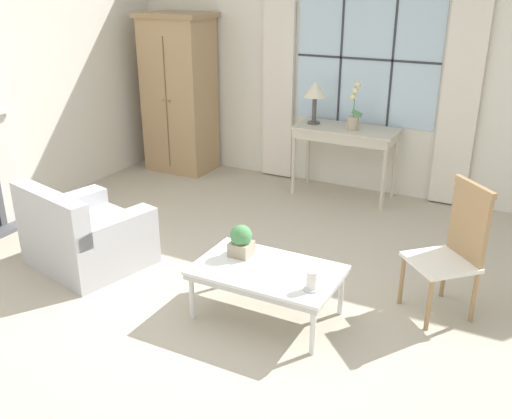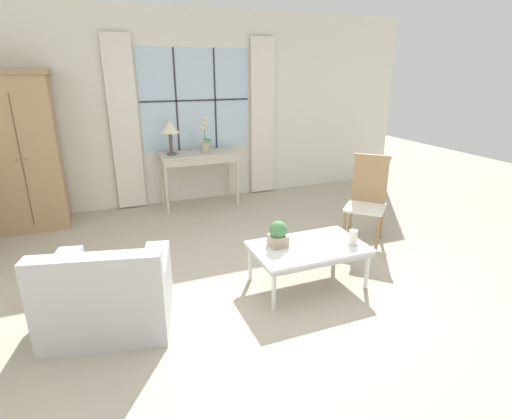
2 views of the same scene
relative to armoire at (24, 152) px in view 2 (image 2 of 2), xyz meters
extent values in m
plane|color=#B2A893|center=(2.32, -2.66, -1.00)|extent=(14.00, 14.00, 0.00)
cube|color=silver|center=(2.32, 0.37, 0.40)|extent=(7.20, 0.06, 2.80)
cube|color=silver|center=(2.32, 0.34, 0.54)|extent=(1.65, 0.01, 1.47)
cube|color=#2D2D33|center=(2.02, 0.33, 0.54)|extent=(0.02, 0.02, 1.47)
cube|color=#2D2D33|center=(2.62, 0.33, 0.54)|extent=(0.02, 0.02, 1.47)
cube|color=#2D2D33|center=(2.32, 0.33, 0.54)|extent=(1.65, 0.02, 0.02)
cube|color=silver|center=(1.26, 0.29, 0.23)|extent=(0.39, 0.06, 2.42)
cube|color=silver|center=(3.38, 0.29, 0.23)|extent=(0.39, 0.06, 2.42)
cube|color=tan|center=(0.00, 0.00, -0.04)|extent=(0.81, 0.58, 1.92)
cube|color=#977752|center=(0.00, 0.00, 0.95)|extent=(0.89, 0.64, 0.06)
cube|color=brown|center=(0.00, -0.29, -0.07)|extent=(0.01, 0.01, 1.61)
sphere|color=#997F4C|center=(-0.05, -0.30, -0.04)|extent=(0.03, 0.03, 0.03)
sphere|color=#997F4C|center=(0.05, -0.30, -0.04)|extent=(0.03, 0.03, 0.03)
cube|color=beige|center=(2.24, 0.01, -0.20)|extent=(1.15, 0.53, 0.03)
cube|color=beige|center=(2.24, 0.01, -0.26)|extent=(1.10, 0.51, 0.10)
cylinder|color=beige|center=(1.70, -0.21, -0.61)|extent=(0.04, 0.04, 0.78)
cylinder|color=beige|center=(2.77, -0.21, -0.61)|extent=(0.04, 0.04, 0.78)
cylinder|color=beige|center=(1.70, 0.24, -0.61)|extent=(0.04, 0.04, 0.78)
cylinder|color=beige|center=(2.77, 0.24, -0.61)|extent=(0.04, 0.04, 0.78)
cylinder|color=#4C4742|center=(1.85, 0.01, -0.17)|extent=(0.14, 0.14, 0.02)
cylinder|color=#4C4742|center=(1.85, 0.01, -0.02)|extent=(0.05, 0.05, 0.29)
cone|color=beige|center=(1.85, 0.01, 0.21)|extent=(0.27, 0.27, 0.18)
cylinder|color=tan|center=(2.33, -0.04, -0.11)|extent=(0.13, 0.13, 0.15)
cylinder|color=#47844C|center=(2.33, -0.04, 0.16)|extent=(0.01, 0.01, 0.39)
cube|color=#47844C|center=(2.37, -0.04, 0.00)|extent=(0.12, 0.02, 0.08)
sphere|color=beige|center=(2.31, -0.03, 0.18)|extent=(0.07, 0.07, 0.07)
sphere|color=beige|center=(2.33, -0.03, 0.25)|extent=(0.07, 0.07, 0.07)
sphere|color=beige|center=(2.36, -0.03, 0.32)|extent=(0.07, 0.07, 0.07)
cube|color=#B2B2B7|center=(0.80, -2.63, -0.81)|extent=(1.11, 1.03, 0.38)
cube|color=#B2B2B7|center=(0.72, -2.96, -0.42)|extent=(0.95, 0.38, 0.38)
cube|color=#B2B2B7|center=(0.44, -2.55, -0.74)|extent=(0.39, 0.85, 0.52)
cube|color=#B2B2B7|center=(1.16, -2.72, -0.74)|extent=(0.39, 0.85, 0.52)
cube|color=white|center=(3.71, -2.06, -0.57)|extent=(0.62, 0.62, 0.03)
cube|color=#9E7A51|center=(3.86, -1.92, -0.28)|extent=(0.31, 0.32, 0.54)
cube|color=#9E7A51|center=(3.86, -1.92, 0.01)|extent=(0.33, 0.34, 0.05)
cylinder|color=#9E7A51|center=(3.71, -2.33, -0.79)|extent=(0.04, 0.04, 0.42)
cylinder|color=#9E7A51|center=(3.44, -2.05, -0.79)|extent=(0.04, 0.04, 0.42)
cylinder|color=#9E7A51|center=(3.98, -2.06, -0.79)|extent=(0.04, 0.04, 0.42)
cylinder|color=#9E7A51|center=(3.72, -1.79, -0.79)|extent=(0.04, 0.04, 0.42)
cube|color=silver|center=(2.59, -2.70, -0.60)|extent=(1.07, 0.66, 0.03)
cube|color=beige|center=(2.59, -2.70, -0.64)|extent=(1.05, 0.65, 0.04)
cylinder|color=silver|center=(2.11, -2.98, -0.81)|extent=(0.04, 0.04, 0.38)
cylinder|color=silver|center=(3.08, -2.98, -0.81)|extent=(0.04, 0.04, 0.38)
cylinder|color=silver|center=(2.11, -2.42, -0.81)|extent=(0.04, 0.04, 0.38)
cylinder|color=silver|center=(3.08, -2.42, -0.81)|extent=(0.04, 0.04, 0.38)
cube|color=tan|center=(2.32, -2.59, -0.54)|extent=(0.16, 0.16, 0.11)
sphere|color=#47844C|center=(2.32, -2.59, -0.43)|extent=(0.17, 0.17, 0.17)
cylinder|color=silver|center=(3.00, -2.83, -0.59)|extent=(0.11, 0.11, 0.01)
cylinder|color=silver|center=(3.00, -2.83, -0.51)|extent=(0.08, 0.08, 0.13)
cylinder|color=black|center=(3.00, -2.83, -0.44)|extent=(0.00, 0.00, 0.01)
camera|label=1|loc=(4.23, -6.03, 1.41)|focal=40.00mm
camera|label=2|loc=(0.83, -5.70, 1.00)|focal=28.00mm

